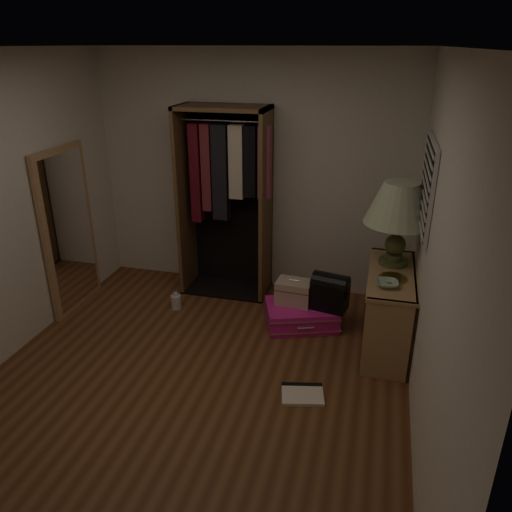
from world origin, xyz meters
The scene contains 13 objects.
ground centered at (0.00, 0.00, 0.00)m, with size 4.00×4.00×0.00m, color #5B321A.
room_walls centered at (0.08, 0.04, 1.50)m, with size 3.52×4.02×2.60m.
console_bookshelf centered at (1.54, 1.04, 0.39)m, with size 0.42×1.12×0.75m.
open_wardrobe centered at (-0.24, 1.77, 1.21)m, with size 0.97×0.50×2.05m.
floor_mirror centered at (-1.70, 1.00, 0.85)m, with size 0.06×0.80×1.70m.
pink_suitcase centered at (0.71, 1.17, 0.11)m, with size 0.84×0.72×0.22m.
train_case centered at (0.63, 1.21, 0.34)m, with size 0.37×0.27×0.25m.
black_bag centered at (0.98, 1.18, 0.41)m, with size 0.38×0.29×0.37m.
table_lamp centered at (1.54, 1.20, 1.31)m, with size 0.74×0.74×0.77m.
brass_tray centered at (1.54, 0.87, 0.76)m, with size 0.31×0.31×0.01m.
ceramic_bowl centered at (1.49, 0.71, 0.77)m, with size 0.19×0.19×0.05m, color #96B499.
white_jug centered at (-0.64, 1.17, 0.08)m, with size 0.13×0.13×0.19m.
floor_book centered at (0.91, 0.09, 0.01)m, with size 0.38×0.33×0.03m.
Camera 1 is at (1.36, -3.18, 2.63)m, focal length 35.00 mm.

